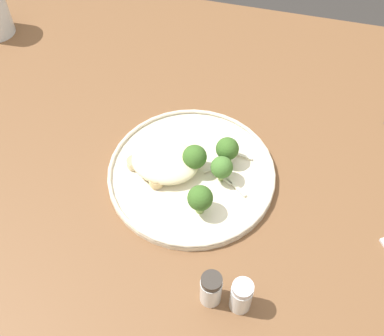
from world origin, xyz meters
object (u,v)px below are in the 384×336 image
at_px(seared_scallop_front_small, 153,163).
at_px(broccoli_floret_left_leaning, 200,199).
at_px(seared_scallop_right_edge, 163,148).
at_px(broccoli_floret_split_head, 195,157).
at_px(dinner_plate, 192,172).
at_px(seared_scallop_center_golden, 187,161).
at_px(broccoli_floret_front_edge, 227,149).
at_px(broccoli_floret_center_pile, 221,169).
at_px(salt_shaker, 241,296).
at_px(seared_scallop_tiny_bay, 156,181).
at_px(seared_scallop_large_seared, 133,163).
at_px(pepper_shaker, 211,289).

bearing_deg(seared_scallop_front_small, broccoli_floret_left_leaning, 146.33).
distance_m(seared_scallop_right_edge, seared_scallop_front_small, 0.04).
distance_m(seared_scallop_right_edge, broccoli_floret_split_head, 0.07).
distance_m(dinner_plate, broccoli_floret_left_leaning, 0.09).
xyz_separation_m(seared_scallop_right_edge, seared_scallop_center_golden, (-0.05, 0.02, 0.00)).
bearing_deg(broccoli_floret_front_edge, broccoli_floret_center_pile, 88.50).
bearing_deg(salt_shaker, seared_scallop_tiny_bay, -43.98).
xyz_separation_m(seared_scallop_large_seared, pepper_shaker, (-0.18, 0.20, 0.01)).
relative_size(seared_scallop_large_seared, seared_scallop_center_golden, 0.69).
bearing_deg(seared_scallop_large_seared, seared_scallop_center_golden, -163.57).
height_order(seared_scallop_front_small, pepper_shaker, pepper_shaker).
bearing_deg(broccoli_floret_front_edge, broccoli_floret_left_leaning, 78.94).
relative_size(seared_scallop_center_golden, salt_shaker, 0.53).
bearing_deg(broccoli_floret_center_pile, seared_scallop_large_seared, 2.59).
bearing_deg(seared_scallop_center_golden, salt_shaker, 121.47).
distance_m(seared_scallop_tiny_bay, seared_scallop_right_edge, 0.07).
height_order(seared_scallop_large_seared, broccoli_floret_center_pile, broccoli_floret_center_pile).
distance_m(seared_scallop_tiny_bay, broccoli_floret_center_pile, 0.11).
relative_size(broccoli_floret_left_leaning, pepper_shaker, 0.88).
relative_size(seared_scallop_front_small, salt_shaker, 0.49).
bearing_deg(broccoli_floret_split_head, broccoli_floret_center_pile, 165.42).
xyz_separation_m(seared_scallop_front_small, pepper_shaker, (-0.15, 0.20, 0.01)).
relative_size(seared_scallop_large_seared, pepper_shaker, 0.36).
height_order(dinner_plate, seared_scallop_front_small, seared_scallop_front_small).
distance_m(dinner_plate, pepper_shaker, 0.23).
height_order(broccoli_floret_front_edge, pepper_shaker, pepper_shaker).
relative_size(seared_scallop_right_edge, broccoli_floret_split_head, 0.59).
bearing_deg(seared_scallop_large_seared, salt_shaker, 138.77).
xyz_separation_m(broccoli_floret_left_leaning, pepper_shaker, (-0.05, 0.14, -0.01)).
bearing_deg(pepper_shaker, broccoli_floret_center_pile, -82.24).
bearing_deg(seared_scallop_right_edge, pepper_shaker, 120.21).
xyz_separation_m(dinner_plate, seared_scallop_large_seared, (0.10, 0.01, 0.01)).
xyz_separation_m(salt_shaker, pepper_shaker, (0.04, 0.00, 0.00)).
distance_m(seared_scallop_large_seared, seared_scallop_front_small, 0.03).
distance_m(broccoli_floret_front_edge, broccoli_floret_center_pile, 0.04).
bearing_deg(broccoli_floret_front_edge, seared_scallop_center_golden, 21.10).
bearing_deg(seared_scallop_tiny_bay, broccoli_floret_front_edge, -143.01).
relative_size(broccoli_floret_front_edge, broccoli_floret_left_leaning, 0.91).
relative_size(dinner_plate, broccoli_floret_left_leaning, 4.92).
bearing_deg(broccoli_floret_left_leaning, seared_scallop_large_seared, -24.29).
bearing_deg(seared_scallop_center_golden, broccoli_floret_left_leaning, 117.21).
bearing_deg(seared_scallop_large_seared, broccoli_floret_left_leaning, 155.71).
bearing_deg(broccoli_floret_center_pile, seared_scallop_right_edge, -18.32).
height_order(seared_scallop_center_golden, pepper_shaker, pepper_shaker).
distance_m(seared_scallop_right_edge, broccoli_floret_front_edge, 0.12).
bearing_deg(salt_shaker, broccoli_floret_center_pile, -70.59).
distance_m(dinner_plate, seared_scallop_large_seared, 0.10).
bearing_deg(broccoli_floret_split_head, seared_scallop_large_seared, 10.64).
height_order(broccoli_floret_center_pile, pepper_shaker, pepper_shaker).
relative_size(dinner_plate, seared_scallop_center_golden, 8.17).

